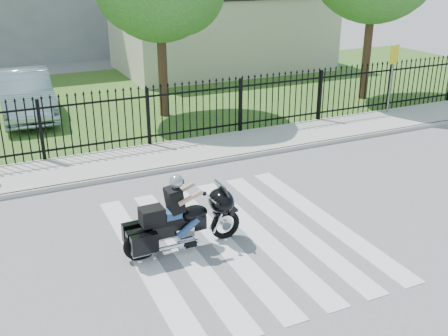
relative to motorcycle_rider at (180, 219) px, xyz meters
name	(u,v)px	position (x,y,z in m)	size (l,w,h in m)	color
ground	(241,238)	(1.23, -0.13, -0.65)	(120.00, 120.00, 0.00)	slate
crosswalk	(241,238)	(1.23, -0.13, -0.65)	(5.00, 5.50, 0.01)	silver
sidewalk	(161,156)	(1.23, 4.87, -0.59)	(40.00, 2.00, 0.12)	#ADAAA3
curb	(173,168)	(1.23, 3.87, -0.59)	(40.00, 0.12, 0.12)	#ADAAA3
grass_strip	(104,101)	(1.23, 11.87, -0.64)	(40.00, 12.00, 0.02)	#2F541D
iron_fence	(148,118)	(1.23, 5.87, 0.25)	(26.00, 0.04, 1.80)	black
building_low	(222,33)	(8.23, 15.87, 1.10)	(10.00, 6.00, 3.50)	beige
motorcycle_rider	(180,219)	(0.00, 0.00, 0.00)	(2.41, 0.73, 1.60)	black
parked_car	(26,94)	(-1.68, 10.79, 0.17)	(1.70, 4.87, 1.60)	#8FA4B4
traffic_sign	(393,65)	(9.97, 5.55, 1.14)	(0.49, 0.21, 2.35)	slate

